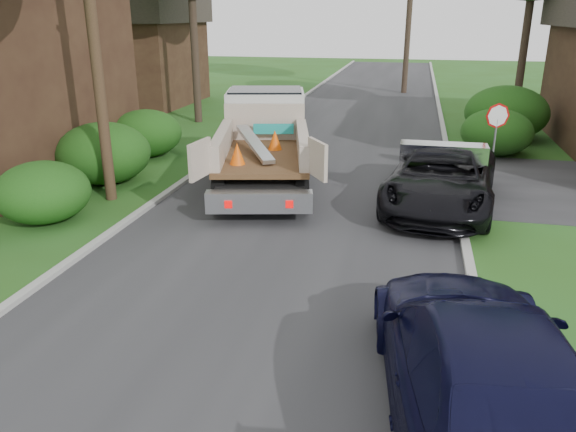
# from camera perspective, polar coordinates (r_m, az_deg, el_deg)

# --- Properties ---
(ground) EXTENTS (120.00, 120.00, 0.00)m
(ground) POSITION_cam_1_polar(r_m,az_deg,el_deg) (10.43, -4.21, -8.68)
(ground) COLOR #274F16
(ground) RESTS_ON ground
(road) EXTENTS (8.00, 90.00, 0.02)m
(road) POSITION_cam_1_polar(r_m,az_deg,el_deg) (19.59, 4.17, 5.12)
(road) COLOR #28282B
(road) RESTS_ON ground
(curb_left) EXTENTS (0.20, 90.00, 0.12)m
(curb_left) POSITION_cam_1_polar(r_m,az_deg,el_deg) (20.55, -7.25, 5.87)
(curb_left) COLOR #9E9E99
(curb_left) RESTS_ON ground
(curb_right) EXTENTS (0.20, 90.00, 0.12)m
(curb_right) POSITION_cam_1_polar(r_m,az_deg,el_deg) (19.43, 16.25, 4.41)
(curb_right) COLOR #9E9E99
(curb_right) RESTS_ON ground
(stop_sign) EXTENTS (0.71, 0.32, 2.48)m
(stop_sign) POSITION_cam_1_polar(r_m,az_deg,el_deg) (18.21, 20.40, 8.52)
(stop_sign) COLOR slate
(stop_sign) RESTS_ON ground
(utility_pole) EXTENTS (2.42, 1.25, 10.00)m
(utility_pole) POSITION_cam_1_polar(r_m,az_deg,el_deg) (16.00, -19.45, 19.53)
(utility_pole) COLOR #382619
(utility_pole) RESTS_ON ground
(house_left_far) EXTENTS (7.56, 7.56, 6.00)m
(house_left_far) POSITION_cam_1_polar(r_m,az_deg,el_deg) (34.83, -15.85, 15.99)
(house_left_far) COLOR #341E15
(house_left_far) RESTS_ON ground
(hedge_left_a) EXTENTS (2.34, 2.34, 1.53)m
(hedge_left_a) POSITION_cam_1_polar(r_m,az_deg,el_deg) (15.35, -23.66, 2.24)
(hedge_left_a) COLOR #0F3B0D
(hedge_left_a) RESTS_ON ground
(hedge_left_b) EXTENTS (2.86, 2.86, 1.87)m
(hedge_left_b) POSITION_cam_1_polar(r_m,az_deg,el_deg) (18.28, -18.23, 6.10)
(hedge_left_b) COLOR #0F3B0D
(hedge_left_b) RESTS_ON ground
(hedge_left_c) EXTENTS (2.60, 2.60, 1.70)m
(hedge_left_c) POSITION_cam_1_polar(r_m,az_deg,el_deg) (21.44, -14.23, 8.17)
(hedge_left_c) COLOR #0F3B0D
(hedge_left_c) RESTS_ON ground
(hedge_right_a) EXTENTS (2.60, 2.60, 1.70)m
(hedge_right_a) POSITION_cam_1_polar(r_m,az_deg,el_deg) (22.35, 20.45, 7.99)
(hedge_right_a) COLOR #0F3B0D
(hedge_right_a) RESTS_ON ground
(hedge_right_b) EXTENTS (3.38, 3.38, 2.21)m
(hedge_right_b) POSITION_cam_1_polar(r_m,az_deg,el_deg) (25.34, 21.30, 9.75)
(hedge_right_b) COLOR #0F3B0D
(hedge_right_b) RESTS_ON ground
(flatbed_truck) EXTENTS (4.38, 7.44, 2.65)m
(flatbed_truck) POSITION_cam_1_polar(r_m,az_deg,el_deg) (17.79, -2.40, 8.38)
(flatbed_truck) COLOR black
(flatbed_truck) RESTS_ON ground
(black_pickup) EXTENTS (3.39, 6.14, 1.63)m
(black_pickup) POSITION_cam_1_polar(r_m,az_deg,el_deg) (15.67, 15.33, 3.75)
(black_pickup) COLOR black
(black_pickup) RESTS_ON ground
(navy_suv) EXTENTS (3.13, 6.14, 1.70)m
(navy_suv) POSITION_cam_1_polar(r_m,az_deg,el_deg) (7.56, 19.06, -14.41)
(navy_suv) COLOR black
(navy_suv) RESTS_ON ground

